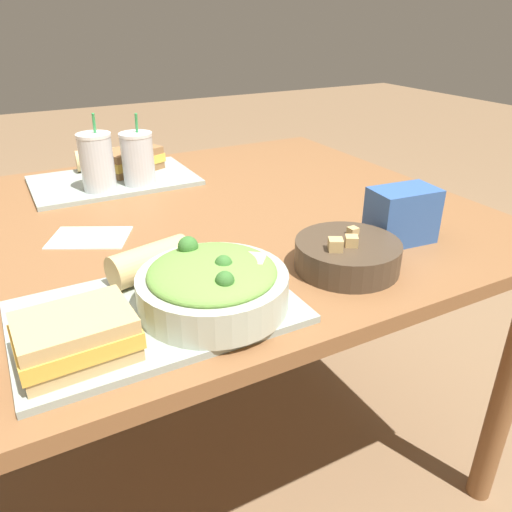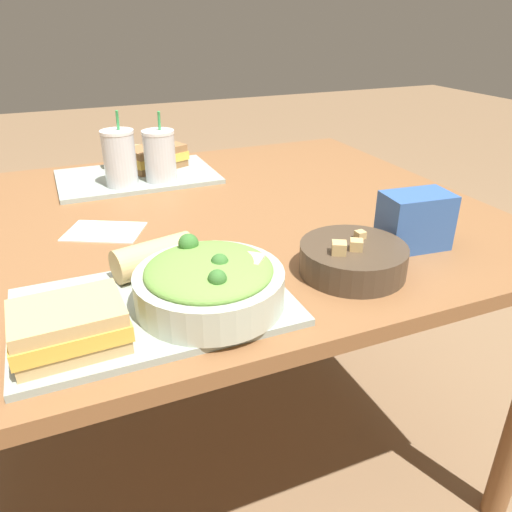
% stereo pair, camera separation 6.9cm
% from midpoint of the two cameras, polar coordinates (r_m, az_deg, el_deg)
% --- Properties ---
extents(ground_plane, '(12.00, 12.00, 0.00)m').
position_cam_midpoint_polar(ground_plane, '(1.60, -8.83, -21.72)').
color(ground_plane, '#846647').
extents(dining_table, '(1.41, 1.09, 0.75)m').
position_cam_midpoint_polar(dining_table, '(1.19, -11.03, 0.28)').
color(dining_table, brown).
rests_on(dining_table, ground_plane).
extents(tray_near, '(0.43, 0.28, 0.01)m').
position_cam_midpoint_polar(tray_near, '(0.81, -13.73, -6.29)').
color(tray_near, '#99A89E').
rests_on(tray_near, dining_table).
extents(tray_far, '(0.43, 0.28, 0.01)m').
position_cam_midpoint_polar(tray_far, '(1.45, -17.27, 8.23)').
color(tray_far, '#99A89E').
rests_on(tray_far, dining_table).
extents(salad_bowl, '(0.23, 0.23, 0.09)m').
position_cam_midpoint_polar(salad_bowl, '(0.77, -7.51, -3.20)').
color(salad_bowl, beige).
rests_on(salad_bowl, tray_near).
extents(soup_bowl, '(0.19, 0.19, 0.07)m').
position_cam_midpoint_polar(soup_bowl, '(0.92, 8.29, 0.18)').
color(soup_bowl, '#473828').
rests_on(soup_bowl, dining_table).
extents(sandwich_near, '(0.16, 0.12, 0.06)m').
position_cam_midpoint_polar(sandwich_near, '(0.72, -22.52, -8.60)').
color(sandwich_near, tan).
rests_on(sandwich_near, tray_near).
extents(baguette_near, '(0.15, 0.09, 0.06)m').
position_cam_midpoint_polar(baguette_near, '(0.88, -14.11, -0.61)').
color(baguette_near, tan).
rests_on(baguette_near, tray_near).
extents(sandwich_far, '(0.19, 0.16, 0.06)m').
position_cam_midpoint_polar(sandwich_far, '(1.49, -15.39, 10.51)').
color(sandwich_far, olive).
rests_on(sandwich_far, tray_far).
extents(baguette_far, '(0.12, 0.07, 0.06)m').
position_cam_midpoint_polar(baguette_far, '(1.54, -18.91, 10.39)').
color(baguette_far, tan).
rests_on(baguette_far, tray_far).
extents(drink_cup_dark, '(0.08, 0.08, 0.19)m').
position_cam_midpoint_polar(drink_cup_dark, '(1.35, -19.12, 9.90)').
color(drink_cup_dark, silver).
rests_on(drink_cup_dark, tray_far).
extents(drink_cup_red, '(0.08, 0.08, 0.18)m').
position_cam_midpoint_polar(drink_cup_red, '(1.37, -14.78, 10.52)').
color(drink_cup_red, silver).
rests_on(drink_cup_red, tray_far).
extents(chip_bag, '(0.14, 0.09, 0.11)m').
position_cam_midpoint_polar(chip_bag, '(1.04, 14.53, 4.51)').
color(chip_bag, '#335BA3').
rests_on(chip_bag, dining_table).
extents(napkin_folded, '(0.19, 0.17, 0.00)m').
position_cam_midpoint_polar(napkin_folded, '(1.11, -20.18, 1.95)').
color(napkin_folded, silver).
rests_on(napkin_folded, dining_table).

